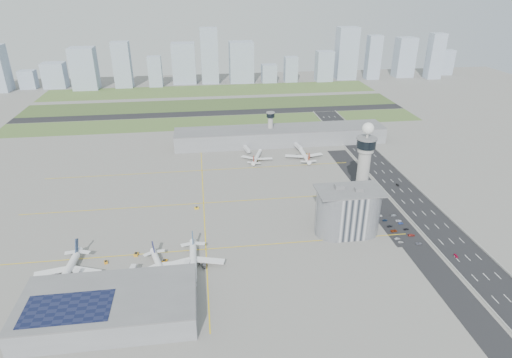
{
  "coord_description": "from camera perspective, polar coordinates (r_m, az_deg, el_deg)",
  "views": [
    {
      "loc": [
        -38.74,
        -251.86,
        151.85
      ],
      "look_at": [
        0.0,
        35.0,
        15.0
      ],
      "focal_mm": 30.0,
      "sensor_mm": 36.0,
      "label": 1
    }
  ],
  "objects": [
    {
      "name": "car_lot_5",
      "position": [
        312.84,
        16.15,
        -4.71
      ],
      "size": [
        4.04,
        1.97,
        1.27
      ],
      "primitive_type": "imported",
      "rotation": [
        0.0,
        0.0,
        1.4
      ],
      "color": "silver",
      "rests_on": "ground"
    },
    {
      "name": "tug_1",
      "position": [
        271.02,
        -15.69,
        -9.61
      ],
      "size": [
        2.74,
        3.65,
        1.96
      ],
      "primitive_type": null,
      "rotation": [
        0.0,
        0.0,
        3.01
      ],
      "color": "orange",
      "rests_on": "ground"
    },
    {
      "name": "car_lot_4",
      "position": [
        308.39,
        16.81,
        -5.27
      ],
      "size": [
        3.56,
        1.62,
        1.19
      ],
      "primitive_type": "imported",
      "rotation": [
        0.0,
        0.0,
        1.63
      ],
      "color": "#152A4A",
      "rests_on": "ground"
    },
    {
      "name": "car_hw_1",
      "position": [
        362.27,
        18.36,
        -0.74
      ],
      "size": [
        1.39,
        3.93,
        1.29
      ],
      "primitive_type": "imported",
      "rotation": [
        0.0,
        0.0,
        -0.01
      ],
      "color": "black",
      "rests_on": "ground"
    },
    {
      "name": "secondary_tower",
      "position": [
        428.85,
        1.93,
        7.22
      ],
      "size": [
        8.6,
        8.6,
        31.9
      ],
      "color": "#ADAAA5",
      "rests_on": "ground"
    },
    {
      "name": "jet_bridge_near_0",
      "position": [
        253.26,
        -23.71,
        -13.26
      ],
      "size": [
        5.39,
        14.31,
        5.7
      ],
      "primitive_type": null,
      "rotation": [
        0.0,
        0.0,
        1.4
      ],
      "color": "silver",
      "rests_on": "ground"
    },
    {
      "name": "skyline_bldg_7",
      "position": [
        699.64,
        -9.6,
        14.99
      ],
      "size": [
        35.76,
        28.61,
        61.22
      ],
      "primitive_type": "cube",
      "color": "#9EADC1",
      "rests_on": "ground"
    },
    {
      "name": "grass_strip_0",
      "position": [
        500.79,
        -5.23,
        7.55
      ],
      "size": [
        480.0,
        50.0,
        0.08
      ],
      "primitive_type": "cube",
      "color": "#516931",
      "rests_on": "ground"
    },
    {
      "name": "car_lot_8",
      "position": [
        302.45,
        19.38,
        -6.31
      ],
      "size": [
        3.59,
        1.63,
        1.2
      ],
      "primitive_type": "imported",
      "rotation": [
        0.0,
        0.0,
        1.63
      ],
      "color": "black",
      "rests_on": "ground"
    },
    {
      "name": "skyline_bldg_12",
      "position": [
        714.12,
        9.08,
        14.64
      ],
      "size": [
        26.14,
        20.92,
        46.89
      ],
      "primitive_type": "cube",
      "color": "#9EADC1",
      "rests_on": "ground"
    },
    {
      "name": "tug_3",
      "position": [
        312.79,
        -7.92,
        -3.82
      ],
      "size": [
        3.43,
        2.81,
        1.73
      ],
      "primitive_type": null,
      "rotation": [
        0.0,
        0.0,
        -1.28
      ],
      "color": "yellow",
      "rests_on": "ground"
    },
    {
      "name": "skyline_bldg_11",
      "position": [
        703.58,
        4.66,
        14.38
      ],
      "size": [
        20.22,
        16.18,
        38.97
      ],
      "primitive_type": "cube",
      "color": "#9EADC1",
      "rests_on": "ground"
    },
    {
      "name": "car_lot_6",
      "position": [
        290.08,
        20.86,
        -8.02
      ],
      "size": [
        3.96,
        1.87,
        1.09
      ],
      "primitive_type": "imported",
      "rotation": [
        0.0,
        0.0,
        1.58
      ],
      "color": "gray",
      "rests_on": "ground"
    },
    {
      "name": "car_lot_1",
      "position": [
        290.35,
        18.34,
        -7.55
      ],
      "size": [
        3.69,
        1.69,
        1.17
      ],
      "primitive_type": "imported",
      "rotation": [
        0.0,
        0.0,
        1.7
      ],
      "color": "gray",
      "rests_on": "ground"
    },
    {
      "name": "admin_building",
      "position": [
        282.33,
        12.13,
        -4.24
      ],
      "size": [
        42.0,
        24.0,
        33.5
      ],
      "color": "#B2B2B7",
      "rests_on": "ground"
    },
    {
      "name": "tug_4",
      "position": [
        392.82,
        0.44,
        2.72
      ],
      "size": [
        4.05,
        3.27,
        2.06
      ],
      "primitive_type": null,
      "rotation": [
        0.0,
        0.0,
        1.83
      ],
      "color": "gold",
      "rests_on": "ground"
    },
    {
      "name": "skyline_bldg_3",
      "position": [
        728.2,
        -25.25,
        12.42
      ],
      "size": [
        32.3,
        25.84,
        36.93
      ],
      "primitive_type": "cube",
      "color": "#9EADC1",
      "rests_on": "ground"
    },
    {
      "name": "car_lot_3",
      "position": [
        302.38,
        17.41,
        -6.02
      ],
      "size": [
        3.9,
        1.82,
        1.1
      ],
      "primitive_type": "imported",
      "rotation": [
        0.0,
        0.0,
        1.65
      ],
      "color": "black",
      "rests_on": "ground"
    },
    {
      "name": "skyline_bldg_10",
      "position": [
        698.52,
        1.74,
        13.9
      ],
      "size": [
        23.01,
        18.41,
        27.75
      ],
      "primitive_type": "cube",
      "color": "#9EADC1",
      "rests_on": "ground"
    },
    {
      "name": "grass_strip_1",
      "position": [
        572.66,
        -5.62,
        9.81
      ],
      "size": [
        480.0,
        60.0,
        0.08
      ],
      "primitive_type": "cube",
      "color": "#415528",
      "rests_on": "ground"
    },
    {
      "name": "skyline_bldg_9",
      "position": [
        698.18,
        -1.97,
        15.33
      ],
      "size": [
        36.96,
        29.57,
        62.11
      ],
      "primitive_type": "cube",
      "color": "#9EADC1",
      "rests_on": "ground"
    },
    {
      "name": "taxiway_line_h_1",
      "position": [
        320.16,
        -7.0,
        -3.22
      ],
      "size": [
        260.0,
        0.6,
        0.01
      ],
      "primitive_type": "cube",
      "color": "yellow",
      "rests_on": "ground"
    },
    {
      "name": "jet_bridge_far_1",
      "position": [
        421.64,
        5.26,
        4.5
      ],
      "size": [
        5.39,
        14.31,
        5.7
      ],
      "primitive_type": null,
      "rotation": [
        0.0,
        0.0,
        -1.4
      ],
      "color": "silver",
      "rests_on": "ground"
    },
    {
      "name": "taxiway_line_h_0",
      "position": [
        268.84,
        -6.7,
        -9.28
      ],
      "size": [
        260.0,
        0.6,
        0.01
      ],
      "primitive_type": "cube",
      "color": "yellow",
      "rests_on": "ground"
    },
    {
      "name": "skyline_bldg_5",
      "position": [
        690.91,
        -17.41,
        14.33
      ],
      "size": [
        25.49,
        20.39,
        66.89
      ],
      "primitive_type": "cube",
      "color": "#9EADC1",
      "rests_on": "ground"
    },
    {
      "name": "barrier_right",
      "position": [
        338.3,
        23.11,
        -3.47
      ],
      "size": [
        0.6,
        500.0,
        1.2
      ],
      "primitive_type": "cube",
      "color": "#9E9E99",
      "rests_on": "ground"
    },
    {
      "name": "taxiway_line_h_2",
      "position": [
        374.06,
        -7.22,
        1.14
      ],
      "size": [
        260.0,
        0.6,
        0.01
      ],
      "primitive_type": "cube",
      "color": "yellow",
      "rests_on": "ground"
    },
    {
      "name": "skyline_bldg_2",
      "position": [
        740.32,
        -28.1,
        11.63
      ],
      "size": [
        22.81,
        18.25,
        26.79
      ],
      "primitive_type": "cube",
      "color": "#9EADC1",
      "rests_on": "ground"
    },
    {
      "name": "skyline_bldg_13",
      "position": [
        734.43,
        11.95,
        16.07
      ],
      "size": [
        32.26,
        25.81,
        81.2
      ],
      "primitive_type": "cube",
      "color": "#9EADC1",
      "rests_on": "ground"
    },
    {
      "name": "car_hw_2",
      "position": [
        433.48,
        14.65,
        4.04
      ],
      "size": [
        2.62,
        4.83,
        1.29
      ],
      "primitive_type": "imported",
      "rotation": [
        0.0,
        0.0,
        0.11
      ],
      "color": "#130E56",
      "rests_on": "ground"
    },
    {
      "name": "car_lot_9",
      "position": [
        308.04,
        18.75,
        -5.61
      ],
      "size": [
        3.44,
        1.49,
        1.1
      ],
      "primitive_type": "imported",
      "rotation": [
        0.0,
        0.0,
        1.67
      ],
      "color": "navy",
      "rests_on": "ground"
    },
    {
      "name": "ground",
      "position": [
        296.63,
        0.91,
        -5.49
      ],
      "size": [
        1000.0,
        1000.0,
        0.0
      ],
      "primitive_type": "plane",
      "color": "gray"
    },
    {
      "name": "car_hw_0",
      "position": [
        286.75,
        25.12,
        -9.25
      ],
      "size": [
        1.98,
        3.93,
        1.28
      ],
      "primitive_type": "imported",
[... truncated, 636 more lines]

